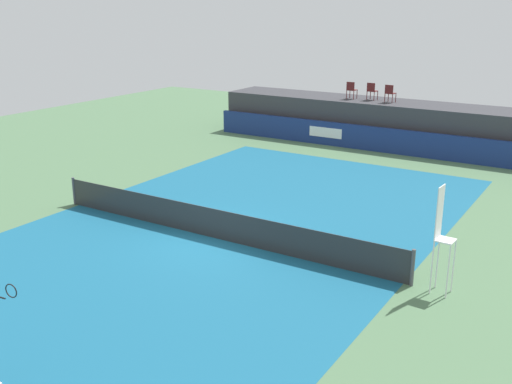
{
  "coord_description": "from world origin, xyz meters",
  "views": [
    {
      "loc": [
        10.21,
        -13.97,
        6.91
      ],
      "look_at": [
        0.25,
        2.0,
        1.0
      ],
      "focal_mm": 42.11,
      "sensor_mm": 36.0,
      "label": 1
    }
  ],
  "objects_px": {
    "net_post_far": "(413,268)",
    "tennis_ball": "(143,197)",
    "spectator_chair_left": "(372,90)",
    "net_post_near": "(74,191)",
    "spectator_chair_far_left": "(351,89)",
    "spectator_chair_center": "(390,93)",
    "umpire_chair": "(442,233)"
  },
  "relations": [
    {
      "from": "tennis_ball",
      "to": "spectator_chair_far_left",
      "type": "bearing_deg",
      "value": 79.25
    },
    {
      "from": "umpire_chair",
      "to": "net_post_near",
      "type": "xyz_separation_m",
      "value": [
        -13.04,
        -0.01,
        -1.09
      ]
    },
    {
      "from": "spectator_chair_left",
      "to": "spectator_chair_center",
      "type": "height_order",
      "value": "same"
    },
    {
      "from": "tennis_ball",
      "to": "net_post_near",
      "type": "bearing_deg",
      "value": -131.45
    },
    {
      "from": "net_post_near",
      "to": "net_post_far",
      "type": "relative_size",
      "value": 1.0
    },
    {
      "from": "spectator_chair_far_left",
      "to": "net_post_far",
      "type": "relative_size",
      "value": 0.89
    },
    {
      "from": "spectator_chair_left",
      "to": "net_post_far",
      "type": "height_order",
      "value": "spectator_chair_left"
    },
    {
      "from": "tennis_ball",
      "to": "umpire_chair",
      "type": "bearing_deg",
      "value": -9.06
    },
    {
      "from": "umpire_chair",
      "to": "tennis_ball",
      "type": "height_order",
      "value": "umpire_chair"
    },
    {
      "from": "spectator_chair_center",
      "to": "net_post_far",
      "type": "xyz_separation_m",
      "value": [
        6.16,
        -14.97,
        -2.19
      ]
    },
    {
      "from": "spectator_chair_center",
      "to": "umpire_chair",
      "type": "relative_size",
      "value": 0.32
    },
    {
      "from": "spectator_chair_far_left",
      "to": "spectator_chair_center",
      "type": "xyz_separation_m",
      "value": [
        2.11,
        -0.09,
        0.0
      ]
    },
    {
      "from": "net_post_near",
      "to": "spectator_chair_left",
      "type": "bearing_deg",
      "value": 71.27
    },
    {
      "from": "umpire_chair",
      "to": "net_post_far",
      "type": "distance_m",
      "value": 1.26
    },
    {
      "from": "net_post_near",
      "to": "spectator_chair_far_left",
      "type": "bearing_deg",
      "value": 74.68
    },
    {
      "from": "spectator_chair_center",
      "to": "tennis_ball",
      "type": "xyz_separation_m",
      "value": [
        -4.62,
        -13.14,
        -2.66
      ]
    },
    {
      "from": "spectator_chair_far_left",
      "to": "tennis_ball",
      "type": "distance_m",
      "value": 13.73
    },
    {
      "from": "spectator_chair_center",
      "to": "net_post_far",
      "type": "relative_size",
      "value": 0.89
    },
    {
      "from": "spectator_chair_far_left",
      "to": "spectator_chair_center",
      "type": "relative_size",
      "value": 1.0
    },
    {
      "from": "net_post_far",
      "to": "net_post_near",
      "type": "bearing_deg",
      "value": 180.0
    },
    {
      "from": "spectator_chair_center",
      "to": "net_post_near",
      "type": "relative_size",
      "value": 0.89
    },
    {
      "from": "net_post_far",
      "to": "tennis_ball",
      "type": "bearing_deg",
      "value": 170.38
    },
    {
      "from": "spectator_chair_left",
      "to": "net_post_near",
      "type": "distance_m",
      "value": 16.25
    },
    {
      "from": "spectator_chair_far_left",
      "to": "net_post_near",
      "type": "height_order",
      "value": "spectator_chair_far_left"
    },
    {
      "from": "net_post_far",
      "to": "tennis_ball",
      "type": "relative_size",
      "value": 14.71
    },
    {
      "from": "spectator_chair_center",
      "to": "umpire_chair",
      "type": "distance_m",
      "value": 16.47
    },
    {
      "from": "spectator_chair_left",
      "to": "net_post_far",
      "type": "relative_size",
      "value": 0.89
    },
    {
      "from": "spectator_chair_left",
      "to": "net_post_near",
      "type": "bearing_deg",
      "value": -108.73
    },
    {
      "from": "spectator_chair_left",
      "to": "tennis_ball",
      "type": "relative_size",
      "value": 13.06
    },
    {
      "from": "umpire_chair",
      "to": "tennis_ball",
      "type": "xyz_separation_m",
      "value": [
        -11.42,
        1.82,
        -1.55
      ]
    },
    {
      "from": "spectator_chair_left",
      "to": "net_post_far",
      "type": "bearing_deg",
      "value": -64.64
    },
    {
      "from": "spectator_chair_left",
      "to": "spectator_chair_center",
      "type": "bearing_deg",
      "value": -14.9
    }
  ]
}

